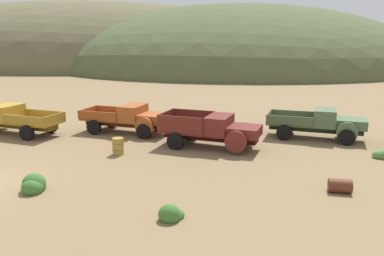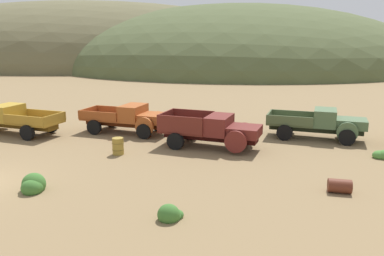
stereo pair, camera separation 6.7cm
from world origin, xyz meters
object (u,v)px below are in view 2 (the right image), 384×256
at_px(truck_oxide_orange, 132,118).
at_px(truck_weathered_green, 323,124).
at_px(truck_mustard, 9,118).
at_px(oil_drum_spare, 340,186).
at_px(oil_drum_by_truck, 118,146).
at_px(truck_oxblood, 216,130).

height_order(truck_oxide_orange, truck_weathered_green, same).
height_order(truck_mustard, oil_drum_spare, truck_mustard).
height_order(truck_mustard, truck_oxide_orange, same).
relative_size(truck_mustard, oil_drum_by_truck, 7.36).
relative_size(truck_oxide_orange, truck_oxblood, 1.03).
xyz_separation_m(truck_mustard, oil_drum_spare, (18.26, -9.48, -0.73)).
distance_m(truck_weathered_green, oil_drum_spare, 8.81).
height_order(truck_weathered_green, oil_drum_by_truck, truck_weathered_green).
relative_size(truck_oxide_orange, oil_drum_by_truck, 6.77).
distance_m(truck_oxide_orange, truck_oxblood, 6.31).
height_order(truck_oxblood, oil_drum_by_truck, truck_oxblood).
relative_size(truck_weathered_green, oil_drum_spare, 6.15).
bearing_deg(truck_oxide_orange, truck_oxblood, -14.43).
distance_m(truck_mustard, truck_oxblood, 13.78).
relative_size(truck_oxblood, oil_drum_by_truck, 6.57).
distance_m(truck_oxide_orange, oil_drum_by_truck, 4.79).
height_order(truck_weathered_green, oil_drum_spare, truck_weathered_green).
bearing_deg(oil_drum_by_truck, truck_mustard, 151.16).
xyz_separation_m(truck_oxblood, oil_drum_by_truck, (-5.31, -1.46, -0.57)).
distance_m(truck_oxblood, oil_drum_by_truck, 5.54).
relative_size(oil_drum_by_truck, oil_drum_spare, 0.91).
bearing_deg(truck_oxide_orange, truck_weathered_green, 11.51).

